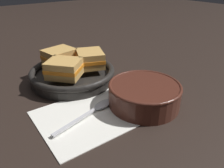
% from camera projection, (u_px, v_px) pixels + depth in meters
% --- Properties ---
extents(ground_plane, '(4.00, 4.00, 0.00)m').
position_uv_depth(ground_plane, '(113.00, 101.00, 0.56)').
color(ground_plane, black).
extents(napkin, '(0.23, 0.20, 0.00)m').
position_uv_depth(napkin, '(89.00, 115.00, 0.50)').
color(napkin, white).
rests_on(napkin, ground_plane).
extents(soup_bowl, '(0.18, 0.18, 0.06)m').
position_uv_depth(soup_bowl, '(144.00, 93.00, 0.53)').
color(soup_bowl, '#4C2319').
rests_on(soup_bowl, ground_plane).
extents(spoon, '(0.18, 0.06, 0.01)m').
position_uv_depth(spoon, '(96.00, 109.00, 0.52)').
color(spoon, silver).
rests_on(spoon, napkin).
extents(skillet, '(0.25, 0.35, 0.04)m').
position_uv_depth(skillet, '(73.00, 74.00, 0.66)').
color(skillet, black).
rests_on(skillet, ground_plane).
extents(sandwich_near_left, '(0.12, 0.12, 0.05)m').
position_uv_depth(sandwich_near_left, '(64.00, 68.00, 0.59)').
color(sandwich_near_left, tan).
rests_on(sandwich_near_left, skillet).
extents(sandwich_near_right, '(0.10, 0.11, 0.05)m').
position_uv_depth(sandwich_near_right, '(90.00, 59.00, 0.65)').
color(sandwich_near_right, tan).
rests_on(sandwich_near_right, skillet).
extents(sandwich_far_left, '(0.10, 0.09, 0.05)m').
position_uv_depth(sandwich_far_left, '(60.00, 57.00, 0.67)').
color(sandwich_far_left, tan).
rests_on(sandwich_far_left, skillet).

